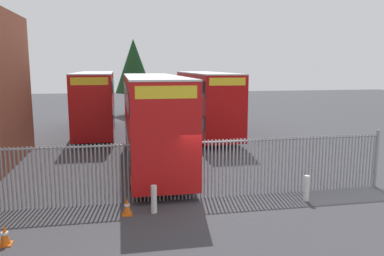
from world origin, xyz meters
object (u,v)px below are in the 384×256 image
(double_decker_bus_near_gate, at_px, (153,117))
(traffic_cone_by_gate, at_px, (5,235))
(double_decker_bus_behind_fence_right, at_px, (96,100))
(bollard_near_left, at_px, (154,199))
(double_decker_bus_behind_fence_left, at_px, (206,101))
(traffic_cone_mid_forecourt, at_px, (127,207))
(bollard_center_front, at_px, (306,188))

(double_decker_bus_near_gate, relative_size, traffic_cone_by_gate, 18.32)
(double_decker_bus_behind_fence_right, height_order, bollard_near_left, double_decker_bus_behind_fence_right)
(double_decker_bus_behind_fence_left, distance_m, traffic_cone_by_gate, 18.35)
(double_decker_bus_behind_fence_right, xyz_separation_m, traffic_cone_mid_forecourt, (1.81, -16.12, -2.13))
(double_decker_bus_near_gate, relative_size, double_decker_bus_behind_fence_right, 1.00)
(double_decker_bus_behind_fence_right, height_order, traffic_cone_by_gate, double_decker_bus_behind_fence_right)
(double_decker_bus_near_gate, xyz_separation_m, bollard_near_left, (-0.54, -6.04, -1.95))
(double_decker_bus_behind_fence_left, distance_m, traffic_cone_mid_forecourt, 15.47)
(double_decker_bus_behind_fence_right, bearing_deg, double_decker_bus_behind_fence_left, -14.40)
(double_decker_bus_behind_fence_left, xyz_separation_m, traffic_cone_by_gate, (-9.26, -15.70, -2.13))
(double_decker_bus_behind_fence_left, xyz_separation_m, bollard_near_left, (-5.01, -14.10, -1.95))
(bollard_center_front, xyz_separation_m, traffic_cone_by_gate, (-9.83, -1.71, -0.19))
(bollard_center_front, bearing_deg, double_decker_bus_near_gate, 130.38)
(double_decker_bus_near_gate, height_order, double_decker_bus_behind_fence_left, same)
(bollard_near_left, bearing_deg, double_decker_bus_behind_fence_left, 70.45)
(double_decker_bus_near_gate, height_order, bollard_center_front, double_decker_bus_near_gate)
(double_decker_bus_near_gate, xyz_separation_m, double_decker_bus_behind_fence_left, (4.47, 8.07, 0.00))
(double_decker_bus_behind_fence_left, bearing_deg, traffic_cone_mid_forecourt, -112.65)
(double_decker_bus_behind_fence_right, xyz_separation_m, traffic_cone_by_gate, (-1.55, -17.68, -2.13))
(double_decker_bus_near_gate, relative_size, double_decker_bus_behind_fence_left, 1.00)
(double_decker_bus_near_gate, height_order, traffic_cone_mid_forecourt, double_decker_bus_near_gate)
(double_decker_bus_near_gate, bearing_deg, traffic_cone_by_gate, -122.12)
(bollard_near_left, relative_size, bollard_center_front, 1.00)
(double_decker_bus_behind_fence_right, relative_size, bollard_center_front, 11.38)
(double_decker_bus_behind_fence_right, bearing_deg, bollard_center_front, -62.61)
(bollard_center_front, bearing_deg, traffic_cone_by_gate, -170.12)
(bollard_near_left, xyz_separation_m, bollard_center_front, (5.57, 0.12, 0.00))
(bollard_center_front, relative_size, traffic_cone_by_gate, 1.61)
(double_decker_bus_behind_fence_right, bearing_deg, bollard_near_left, -80.48)
(double_decker_bus_near_gate, distance_m, traffic_cone_mid_forecourt, 6.59)
(bollard_center_front, xyz_separation_m, traffic_cone_mid_forecourt, (-6.47, -0.15, -0.19))
(double_decker_bus_behind_fence_left, bearing_deg, double_decker_bus_behind_fence_right, 165.60)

